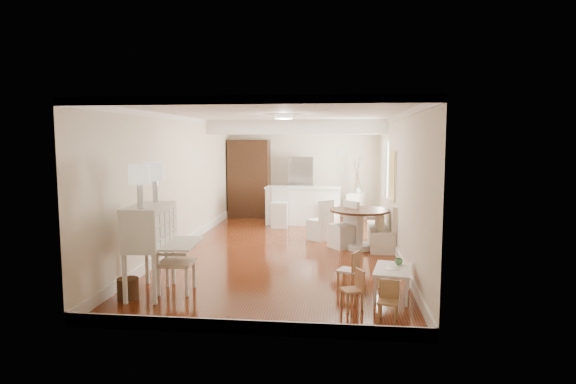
% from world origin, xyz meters
% --- Properties ---
extents(room, '(9.00, 9.04, 2.82)m').
position_xyz_m(room, '(0.04, 0.32, 1.98)').
color(room, maroon).
rests_on(room, ground).
extents(secretary_bureau, '(1.13, 1.15, 1.35)m').
position_xyz_m(secretary_bureau, '(-1.70, -3.12, 0.67)').
color(secretary_bureau, silver).
rests_on(secretary_bureau, ground).
extents(gustavian_armchair, '(0.56, 0.56, 0.94)m').
position_xyz_m(gustavian_armchair, '(-1.34, -3.00, 0.47)').
color(gustavian_armchair, white).
rests_on(gustavian_armchair, ground).
extents(wicker_basket, '(0.34, 0.34, 0.31)m').
position_xyz_m(wicker_basket, '(-1.93, -3.41, 0.15)').
color(wicker_basket, '#4E2F18').
rests_on(wicker_basket, ground).
extents(kids_table, '(0.65, 0.93, 0.43)m').
position_xyz_m(kids_table, '(1.90, -2.88, 0.21)').
color(kids_table, silver).
rests_on(kids_table, ground).
extents(kids_chair_a, '(0.35, 0.35, 0.56)m').
position_xyz_m(kids_chair_a, '(1.29, -3.48, 0.28)').
color(kids_chair_a, '#AA764D').
rests_on(kids_chair_a, ground).
extents(kids_chair_b, '(0.39, 0.39, 0.61)m').
position_xyz_m(kids_chair_b, '(1.25, -2.57, 0.30)').
color(kids_chair_b, '#AB774E').
rests_on(kids_chair_b, ground).
extents(kids_chair_c, '(0.30, 0.30, 0.52)m').
position_xyz_m(kids_chair_c, '(1.74, -3.87, 0.26)').
color(kids_chair_c, '#9D7247').
rests_on(kids_chair_c, ground).
extents(banquette, '(0.52, 1.60, 0.98)m').
position_xyz_m(banquette, '(1.99, 0.50, 0.49)').
color(banquette, silver).
rests_on(banquette, ground).
extents(dining_table, '(1.37, 1.37, 0.85)m').
position_xyz_m(dining_table, '(1.53, 0.21, 0.42)').
color(dining_table, '#402214').
rests_on(dining_table, ground).
extents(slip_chair_near, '(0.68, 0.67, 1.00)m').
position_xyz_m(slip_chair_near, '(1.18, 0.31, 0.50)').
color(slip_chair_near, white).
rests_on(slip_chair_near, ground).
extents(slip_chair_far, '(0.64, 0.64, 0.94)m').
position_xyz_m(slip_chair_far, '(0.65, 1.07, 0.47)').
color(slip_chair_far, white).
rests_on(slip_chair_far, ground).
extents(breakfast_counter, '(2.05, 0.65, 1.03)m').
position_xyz_m(breakfast_counter, '(0.10, 3.10, 0.52)').
color(breakfast_counter, white).
rests_on(breakfast_counter, ground).
extents(bar_stool_left, '(0.45, 0.45, 1.06)m').
position_xyz_m(bar_stool_left, '(-0.48, 2.52, 0.53)').
color(bar_stool_left, silver).
rests_on(bar_stool_left, ground).
extents(bar_stool_right, '(0.48, 0.48, 1.01)m').
position_xyz_m(bar_stool_right, '(0.78, 2.90, 0.50)').
color(bar_stool_right, white).
rests_on(bar_stool_right, ground).
extents(pantry_cabinet, '(1.20, 0.60, 2.30)m').
position_xyz_m(pantry_cabinet, '(-1.60, 4.18, 1.15)').
color(pantry_cabinet, '#381E11').
rests_on(pantry_cabinet, ground).
extents(fridge, '(0.75, 0.65, 1.80)m').
position_xyz_m(fridge, '(0.30, 4.15, 0.90)').
color(fridge, silver).
rests_on(fridge, ground).
extents(sideboard, '(0.62, 0.91, 0.80)m').
position_xyz_m(sideboard, '(1.57, 3.80, 0.40)').
color(sideboard, silver).
rests_on(sideboard, ground).
extents(pencil_cup, '(0.15, 0.15, 0.09)m').
position_xyz_m(pencil_cup, '(2.01, -2.67, 0.48)').
color(pencil_cup, '#538F58').
rests_on(pencil_cup, kids_table).
extents(branch_vase, '(0.21, 0.21, 0.19)m').
position_xyz_m(branch_vase, '(1.61, 3.76, 0.89)').
color(branch_vase, silver).
rests_on(branch_vase, sideboard).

